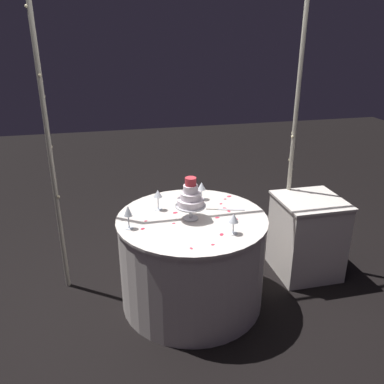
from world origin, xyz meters
TOP-DOWN VIEW (x-y plane):
  - ground_plane at (0.00, 0.00)m, footprint 12.00×12.00m
  - decorative_arch at (0.00, 0.43)m, footprint 2.01×0.06m
  - main_table at (0.00, 0.00)m, footprint 1.11×1.11m
  - side_table at (1.06, 0.18)m, footprint 0.53×0.53m
  - tiered_cake at (-0.01, -0.02)m, footprint 0.22×0.22m
  - wine_glass_0 at (-0.22, 0.19)m, footprint 0.06×0.06m
  - wine_glass_1 at (-0.46, -0.07)m, footprint 0.06×0.06m
  - wine_glass_2 at (0.21, -0.30)m, footprint 0.07×0.07m
  - wine_glass_3 at (0.15, 0.31)m, footprint 0.07×0.07m
  - cake_knife at (0.26, 0.08)m, footprint 0.29×0.10m
  - rose_petal_0 at (0.30, -0.10)m, footprint 0.04×0.05m
  - rose_petal_1 at (0.04, -0.42)m, footprint 0.03×0.02m
  - rose_petal_2 at (-0.10, 0.10)m, footprint 0.04×0.04m
  - rose_petal_3 at (0.28, 0.10)m, footprint 0.04×0.04m
  - rose_petal_4 at (-0.34, 0.02)m, footprint 0.03×0.02m
  - rose_petal_5 at (0.13, -0.30)m, footprint 0.04×0.05m
  - rose_petal_6 at (0.34, 0.27)m, footprint 0.03×0.02m
  - rose_petal_7 at (0.18, -0.05)m, footprint 0.03×0.02m
  - rose_petal_8 at (-0.37, -0.10)m, footprint 0.04×0.04m
  - rose_petal_9 at (0.28, 0.19)m, footprint 0.03×0.03m
  - rose_petal_10 at (0.30, 0.04)m, footprint 0.03×0.03m
  - rose_petal_11 at (0.39, 0.32)m, footprint 0.04×0.03m
  - rose_petal_12 at (-0.03, 0.29)m, footprint 0.03×0.03m
  - rose_petal_13 at (0.11, 0.20)m, footprint 0.03×0.03m
  - rose_petal_14 at (-0.11, -0.44)m, footprint 0.03×0.03m
  - rose_petal_15 at (-0.15, -0.07)m, footprint 0.03×0.02m

SIDE VIEW (x-z plane):
  - ground_plane at x=0.00m, z-range 0.00..0.00m
  - side_table at x=1.06m, z-range 0.00..0.70m
  - main_table at x=0.00m, z-range 0.00..0.73m
  - rose_petal_0 at x=0.30m, z-range 0.73..0.73m
  - rose_petal_1 at x=0.04m, z-range 0.73..0.73m
  - rose_petal_2 at x=-0.10m, z-range 0.73..0.73m
  - rose_petal_3 at x=0.28m, z-range 0.73..0.73m
  - rose_petal_4 at x=-0.34m, z-range 0.73..0.73m
  - rose_petal_5 at x=0.13m, z-range 0.73..0.73m
  - rose_petal_6 at x=0.34m, z-range 0.73..0.73m
  - rose_petal_7 at x=0.18m, z-range 0.73..0.73m
  - rose_petal_8 at x=-0.37m, z-range 0.73..0.73m
  - rose_petal_9 at x=0.28m, z-range 0.73..0.73m
  - rose_petal_10 at x=0.30m, z-range 0.73..0.73m
  - rose_petal_11 at x=0.39m, z-range 0.73..0.73m
  - rose_petal_12 at x=-0.03m, z-range 0.73..0.73m
  - rose_petal_13 at x=0.11m, z-range 0.73..0.73m
  - rose_petal_14 at x=-0.11m, z-range 0.73..0.73m
  - rose_petal_15 at x=-0.15m, z-range 0.73..0.73m
  - cake_knife at x=0.26m, z-range 0.73..0.74m
  - wine_glass_3 at x=0.15m, z-range 0.76..0.91m
  - wine_glass_2 at x=0.21m, z-range 0.76..0.91m
  - wine_glass_0 at x=-0.22m, z-range 0.77..0.93m
  - wine_glass_1 at x=-0.46m, z-range 0.77..0.94m
  - tiered_cake at x=-0.01m, z-range 0.73..1.05m
  - decorative_arch at x=0.00m, z-range 0.35..2.86m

